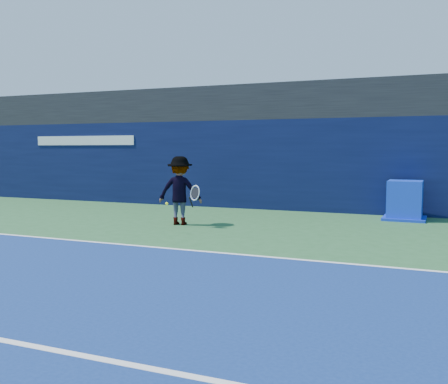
% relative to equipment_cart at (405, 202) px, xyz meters
% --- Properties ---
extents(ground, '(80.00, 80.00, 0.00)m').
position_rel_equipment_cart_xyz_m(ground, '(-4.76, -9.31, -0.51)').
color(ground, '#295B2F').
rests_on(ground, ground).
extents(baseline, '(24.00, 0.10, 0.01)m').
position_rel_equipment_cart_xyz_m(baseline, '(-4.76, -6.31, -0.50)').
color(baseline, white).
rests_on(baseline, ground).
extents(stadium_band, '(36.00, 3.00, 1.20)m').
position_rel_equipment_cart_xyz_m(stadium_band, '(-4.76, 2.19, 3.09)').
color(stadium_band, black).
rests_on(stadium_band, back_wall_assembly).
extents(back_wall_assembly, '(36.00, 1.03, 3.00)m').
position_rel_equipment_cart_xyz_m(back_wall_assembly, '(-4.76, 1.19, 0.99)').
color(back_wall_assembly, '#091033').
rests_on(back_wall_assembly, ground).
extents(equipment_cart, '(1.21, 1.21, 1.13)m').
position_rel_equipment_cart_xyz_m(equipment_cart, '(0.00, 0.00, 0.00)').
color(equipment_cart, '#0E2EC4').
rests_on(equipment_cart, ground).
extents(tennis_player, '(1.41, 0.90, 1.84)m').
position_rel_equipment_cart_xyz_m(tennis_player, '(-5.56, -3.28, 0.41)').
color(tennis_player, white).
rests_on(tennis_player, ground).
extents(tennis_ball, '(0.07, 0.07, 0.07)m').
position_rel_equipment_cart_xyz_m(tennis_ball, '(-5.18, -4.73, 0.22)').
color(tennis_ball, yellow).
rests_on(tennis_ball, ground).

